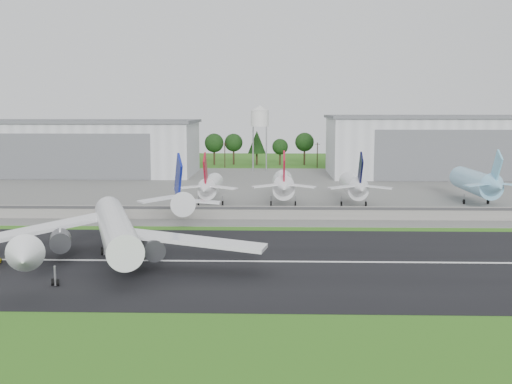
{
  "coord_description": "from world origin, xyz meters",
  "views": [
    {
      "loc": [
        1.64,
        -104.44,
        27.72
      ],
      "look_at": [
        -2.52,
        40.0,
        9.0
      ],
      "focal_mm": 45.0,
      "sensor_mm": 36.0,
      "label": 1
    }
  ],
  "objects_px": {
    "parked_jet_red_a": "(210,186)",
    "main_airliner": "(114,235)",
    "parked_jet_red_b": "(283,185)",
    "parked_jet_navy": "(355,186)",
    "parked_jet_skyblue": "(478,183)"
  },
  "relations": [
    {
      "from": "parked_jet_navy",
      "to": "parked_jet_skyblue",
      "type": "distance_m",
      "value": 36.66
    },
    {
      "from": "main_airliner",
      "to": "parked_jet_red_b",
      "type": "xyz_separation_m",
      "value": [
        31.68,
        67.0,
        1.48
      ]
    },
    {
      "from": "main_airliner",
      "to": "parked_jet_red_a",
      "type": "distance_m",
      "value": 67.8
    },
    {
      "from": "parked_jet_red_a",
      "to": "main_airliner",
      "type": "bearing_deg",
      "value": -99.12
    },
    {
      "from": "main_airliner",
      "to": "parked_jet_red_b",
      "type": "distance_m",
      "value": 74.13
    },
    {
      "from": "parked_jet_navy",
      "to": "parked_jet_red_a",
      "type": "bearing_deg",
      "value": -179.95
    },
    {
      "from": "parked_jet_red_b",
      "to": "main_airliner",
      "type": "bearing_deg",
      "value": -115.3
    },
    {
      "from": "parked_jet_red_a",
      "to": "parked_jet_red_b",
      "type": "relative_size",
      "value": 1.0
    },
    {
      "from": "parked_jet_red_a",
      "to": "parked_jet_red_b",
      "type": "distance_m",
      "value": 20.94
    },
    {
      "from": "parked_jet_red_b",
      "to": "parked_jet_skyblue",
      "type": "xyz_separation_m",
      "value": [
        56.53,
        5.03,
        0.21
      ]
    },
    {
      "from": "parked_jet_red_b",
      "to": "parked_jet_navy",
      "type": "relative_size",
      "value": 1.0
    },
    {
      "from": "main_airliner",
      "to": "parked_jet_navy",
      "type": "distance_m",
      "value": 84.73
    },
    {
      "from": "parked_jet_skyblue",
      "to": "main_airliner",
      "type": "bearing_deg",
      "value": -140.76
    },
    {
      "from": "main_airliner",
      "to": "parked_jet_skyblue",
      "type": "distance_m",
      "value": 113.89
    },
    {
      "from": "parked_jet_red_a",
      "to": "parked_jet_red_b",
      "type": "xyz_separation_m",
      "value": [
        20.93,
        0.07,
        0.45
      ]
    }
  ]
}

